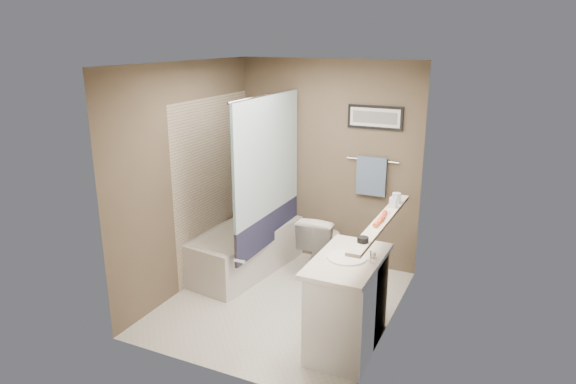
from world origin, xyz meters
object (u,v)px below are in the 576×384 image
at_px(bathtub, 244,249).
at_px(glass_jar, 396,198).
at_px(hair_brush_front, 378,221).
at_px(toilet, 322,243).
at_px(candle_bowl_near, 363,240).
at_px(vanity, 347,305).
at_px(hair_brush_back, 383,216).
at_px(soap_bottle, 393,200).

xyz_separation_m(bathtub, glass_jar, (1.79, -0.17, 0.92)).
height_order(hair_brush_front, glass_jar, glass_jar).
relative_size(toilet, glass_jar, 7.26).
xyz_separation_m(candle_bowl_near, glass_jar, (0.00, 1.06, 0.03)).
height_order(bathtub, toilet, toilet).
bearing_deg(vanity, candle_bowl_near, -55.39).
xyz_separation_m(bathtub, hair_brush_back, (1.79, -0.64, 0.89)).
distance_m(hair_brush_front, soap_bottle, 0.49).
distance_m(hair_brush_front, hair_brush_back, 0.15).
height_order(hair_brush_back, soap_bottle, soap_bottle).
height_order(toilet, hair_brush_back, hair_brush_back).
distance_m(glass_jar, soap_bottle, 0.13).
relative_size(hair_brush_front, glass_jar, 2.20).
relative_size(candle_bowl_near, hair_brush_back, 0.41).
xyz_separation_m(bathtub, vanity, (1.60, -0.98, 0.15)).
bearing_deg(soap_bottle, glass_jar, 90.00).
relative_size(bathtub, vanity, 1.67).
distance_m(toilet, vanity, 1.48).
distance_m(candle_bowl_near, hair_brush_back, 0.59).
xyz_separation_m(toilet, vanity, (0.74, -1.28, 0.04)).
height_order(vanity, candle_bowl_near, candle_bowl_near).
bearing_deg(bathtub, hair_brush_back, -11.90).
relative_size(glass_jar, soap_bottle, 0.73).
bearing_deg(toilet, candle_bowl_near, 118.53).
bearing_deg(bathtub, vanity, -23.75).
bearing_deg(toilet, soap_bottle, 144.30).
xyz_separation_m(hair_brush_back, soap_bottle, (0.00, 0.34, 0.05)).
bearing_deg(glass_jar, vanity, -102.85).
distance_m(toilet, hair_brush_front, 1.62).
bearing_deg(hair_brush_back, soap_bottle, 90.00).
distance_m(toilet, glass_jar, 1.31).
bearing_deg(soap_bottle, hair_brush_back, -90.00).
bearing_deg(hair_brush_back, vanity, -118.33).
bearing_deg(bathtub, toilet, 27.04).
distance_m(candle_bowl_near, glass_jar, 1.06).
xyz_separation_m(bathtub, hair_brush_front, (1.79, -0.79, 0.89)).
xyz_separation_m(bathtub, toilet, (0.86, 0.30, 0.11)).
bearing_deg(hair_brush_front, bathtub, 156.17).
height_order(hair_brush_front, hair_brush_back, same).
height_order(toilet, hair_brush_front, hair_brush_front).
bearing_deg(hair_brush_back, toilet, 134.50).
xyz_separation_m(hair_brush_front, soap_bottle, (0.00, 0.49, 0.05)).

